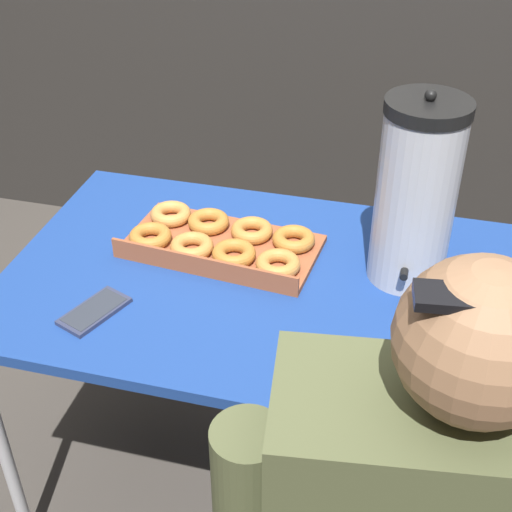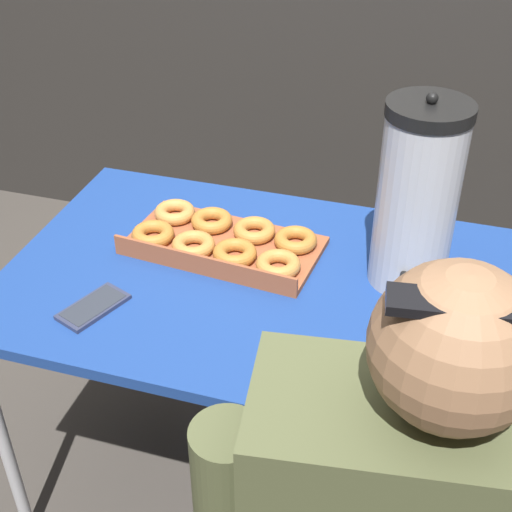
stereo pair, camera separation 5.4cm
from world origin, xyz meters
The scene contains 5 objects.
ground_plane centered at (0.00, 0.00, 0.00)m, with size 12.00×12.00×0.00m, color #3D3833.
folding_table centered at (0.00, 0.00, 0.68)m, with size 1.26×0.77×0.73m.
donut_box centered at (-0.16, 0.09, 0.76)m, with size 0.49×0.29×0.05m.
coffee_urn centered at (0.29, 0.10, 0.95)m, with size 0.18×0.20×0.45m.
cell_phone centered at (-0.35, -0.21, 0.74)m, with size 0.13×0.17×0.01m.
Camera 1 is at (0.29, -1.28, 1.72)m, focal length 50.00 mm.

